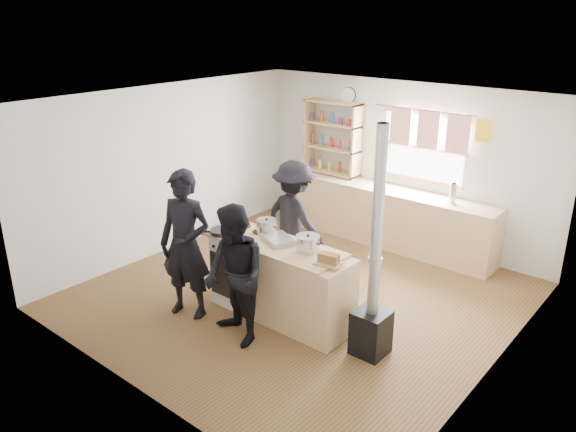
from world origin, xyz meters
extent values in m
cube|color=brown|center=(0.00, 0.00, -0.01)|extent=(5.00, 5.00, 0.01)
cube|color=tan|center=(0.00, 2.22, 0.45)|extent=(3.40, 0.55, 0.90)
cube|color=tan|center=(-1.20, 2.34, 0.94)|extent=(1.00, 0.28, 0.03)
cube|color=tan|center=(-1.20, 2.34, 1.33)|extent=(1.00, 0.28, 0.03)
cube|color=tan|center=(-1.20, 2.34, 1.74)|extent=(1.00, 0.28, 0.03)
cube|color=tan|center=(-1.20, 2.34, 2.08)|extent=(1.00, 0.28, 0.03)
cube|color=tan|center=(-1.68, 2.34, 1.50)|extent=(0.04, 0.28, 1.20)
cube|color=tan|center=(-0.72, 2.34, 1.50)|extent=(0.04, 0.28, 1.20)
cylinder|color=silver|center=(1.00, 2.22, 1.04)|extent=(0.10, 0.10, 0.29)
cube|color=white|center=(-0.45, -0.55, 0.45)|extent=(0.60, 0.60, 0.90)
cube|color=tan|center=(0.45, -0.55, 0.45)|extent=(1.20, 0.60, 0.90)
cube|color=tan|center=(0.00, -0.55, 0.92)|extent=(1.84, 0.64, 0.03)
cylinder|color=black|center=(-0.63, -0.72, 0.96)|extent=(0.43, 0.43, 0.05)
cylinder|color=#2C5B1F|center=(-0.63, -0.72, 0.97)|extent=(0.27, 0.27, 0.02)
cube|color=silver|center=(0.07, -0.49, 0.96)|extent=(0.46, 0.41, 0.06)
cube|color=brown|center=(0.07, -0.49, 0.98)|extent=(0.39, 0.35, 0.02)
cylinder|color=#B8B8BB|center=(-0.21, -0.38, 1.01)|extent=(0.24, 0.24, 0.17)
cylinder|color=#B8B8BB|center=(-0.21, -0.38, 1.10)|extent=(0.25, 0.25, 0.01)
sphere|color=black|center=(-0.21, -0.38, 1.12)|extent=(0.03, 0.03, 0.03)
cylinder|color=#BCBCBF|center=(0.49, -0.47, 1.01)|extent=(0.26, 0.26, 0.17)
cylinder|color=#BCBCBF|center=(0.49, -0.47, 1.11)|extent=(0.27, 0.27, 0.01)
sphere|color=black|center=(0.49, -0.47, 1.12)|extent=(0.03, 0.03, 0.03)
cube|color=tan|center=(0.87, -0.61, 0.94)|extent=(0.31, 0.25, 0.02)
cube|color=olive|center=(0.87, -0.61, 1.00)|extent=(0.24, 0.15, 0.10)
cube|color=black|center=(1.39, -0.52, 0.25)|extent=(0.35, 0.35, 0.50)
cylinder|color=#ADADB2|center=(1.39, -0.52, 1.50)|extent=(0.12, 0.12, 2.00)
imported|color=black|center=(-0.76, -1.20, 0.90)|extent=(0.76, 0.61, 1.80)
imported|color=black|center=(0.10, -1.25, 0.79)|extent=(0.91, 0.80, 1.58)
imported|color=black|center=(-0.49, 0.49, 0.81)|extent=(1.12, 0.75, 1.61)
camera|label=1|loc=(4.01, -5.07, 3.50)|focal=35.00mm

